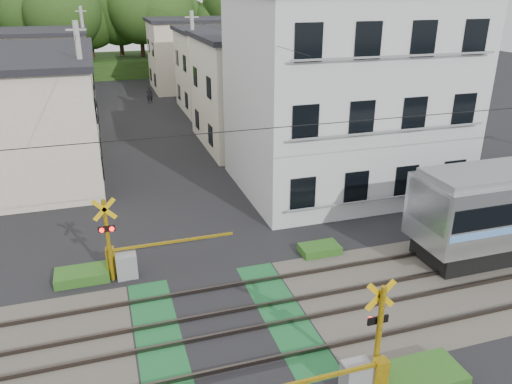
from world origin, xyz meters
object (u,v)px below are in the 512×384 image
object	(u,v)px
apartment_block	(345,94)
pedestrian	(149,94)
crossing_signal_near	(361,371)
crossing_signal_far	(123,259)

from	to	relation	value
apartment_block	pedestrian	world-z (taller)	apartment_block
apartment_block	pedestrian	distance (m)	24.01
pedestrian	apartment_block	bearing A→B (deg)	108.05
apartment_block	crossing_signal_near	bearing A→B (deg)	-114.22
crossing_signal_far	apartment_block	xyz separation A→B (m)	(11.09, 5.84, 3.94)
crossing_signal_near	crossing_signal_far	size ratio (longest dim) A/B	1.00
crossing_signal_near	apartment_block	xyz separation A→B (m)	(5.91, 13.15, 3.94)
crossing_signal_near	crossing_signal_far	bearing A→B (deg)	125.29
crossing_signal_near	apartment_block	world-z (taller)	apartment_block
crossing_signal_near	crossing_signal_far	xyz separation A→B (m)	(-5.17, 7.31, 0.00)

